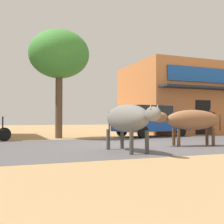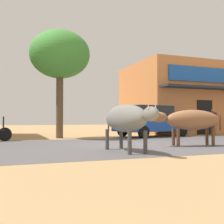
{
  "view_description": "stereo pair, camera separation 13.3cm",
  "coord_description": "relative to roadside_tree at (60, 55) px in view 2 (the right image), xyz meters",
  "views": [
    {
      "loc": [
        -4.38,
        -9.18,
        0.9
      ],
      "look_at": [
        -0.4,
        1.03,
        1.21
      ],
      "focal_mm": 44.6,
      "sensor_mm": 36.0,
      "label": 1
    },
    {
      "loc": [
        -4.26,
        -9.23,
        0.9
      ],
      "look_at": [
        -0.4,
        1.03,
        1.21
      ],
      "focal_mm": 44.6,
      "sensor_mm": 36.0,
      "label": 2
    }
  ],
  "objects": [
    {
      "name": "ground",
      "position": [
        1.87,
        -4.42,
        -4.08
      ],
      "size": [
        80.0,
        80.0,
        0.0
      ],
      "primitive_type": "plane",
      "color": "tan"
    },
    {
      "name": "asphalt_road",
      "position": [
        1.87,
        -4.42,
        -4.08
      ],
      "size": [
        72.0,
        6.79,
        0.0
      ],
      "primitive_type": "cube",
      "color": "#545153",
      "rests_on": "ground"
    },
    {
      "name": "storefront_right_club",
      "position": [
        9.3,
        3.22,
        -1.73
      ],
      "size": [
        7.32,
        6.75,
        4.71
      ],
      "color": "#D27E46",
      "rests_on": "ground"
    },
    {
      "name": "roadside_tree",
      "position": [
        0.0,
        0.0,
        0.0
      ],
      "size": [
        2.95,
        2.95,
        5.31
      ],
      "color": "brown",
      "rests_on": "ground"
    },
    {
      "name": "parked_hatchback_car",
      "position": [
        4.83,
        -0.42,
        -3.24
      ],
      "size": [
        4.43,
        2.63,
        1.64
      ],
      "color": "#1946A5",
      "rests_on": "ground"
    },
    {
      "name": "cow_near_brown",
      "position": [
        0.74,
        -6.45,
        -3.15
      ],
      "size": [
        0.86,
        2.74,
        1.33
      ],
      "color": "slate",
      "rests_on": "ground"
    },
    {
      "name": "cow_far_dark",
      "position": [
        3.52,
        -5.66,
        -3.2
      ],
      "size": [
        2.51,
        0.98,
        1.24
      ],
      "color": "#925F3D",
      "rests_on": "ground"
    },
    {
      "name": "pedestrian_by_shop",
      "position": [
        9.06,
        -0.28,
        -3.18
      ],
      "size": [
        0.48,
        0.61,
        1.55
      ],
      "color": "brown",
      "rests_on": "ground"
    }
  ]
}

